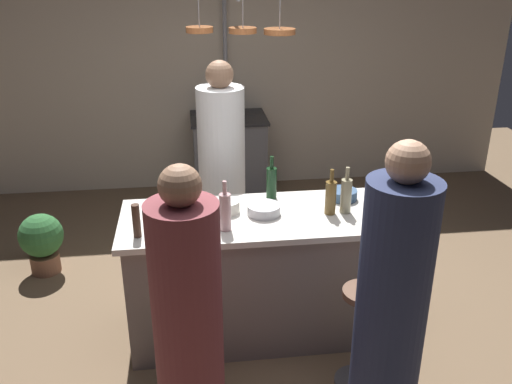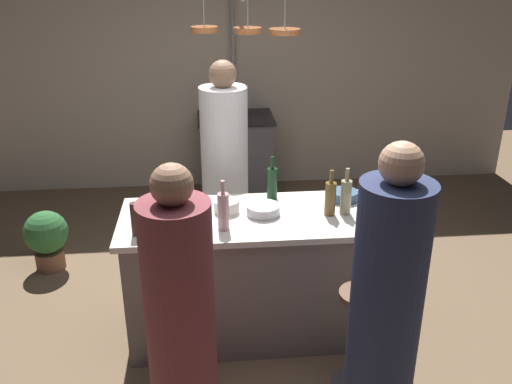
% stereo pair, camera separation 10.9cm
% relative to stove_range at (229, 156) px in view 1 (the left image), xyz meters
% --- Properties ---
extents(ground_plane, '(9.00, 9.00, 0.00)m').
position_rel_stove_range_xyz_m(ground_plane, '(0.00, -2.45, -0.45)').
color(ground_plane, brown).
extents(back_wall, '(6.40, 0.16, 2.60)m').
position_rel_stove_range_xyz_m(back_wall, '(0.00, 0.40, 0.85)').
color(back_wall, '#BCAD99').
rests_on(back_wall, ground_plane).
extents(kitchen_island, '(1.80, 0.72, 0.90)m').
position_rel_stove_range_xyz_m(kitchen_island, '(0.00, -2.45, 0.01)').
color(kitchen_island, slate).
rests_on(kitchen_island, ground_plane).
extents(stove_range, '(0.80, 0.64, 0.89)m').
position_rel_stove_range_xyz_m(stove_range, '(0.00, 0.00, 0.00)').
color(stove_range, '#47474C').
rests_on(stove_range, ground_plane).
extents(chef, '(0.37, 0.37, 1.75)m').
position_rel_stove_range_xyz_m(chef, '(-0.18, -1.56, 0.37)').
color(chef, white).
rests_on(chef, ground_plane).
extents(bar_stool_left, '(0.28, 0.28, 0.68)m').
position_rel_stove_range_xyz_m(bar_stool_left, '(-0.53, -3.07, -0.07)').
color(bar_stool_left, '#4C4C51').
rests_on(bar_stool_left, ground_plane).
extents(guest_left, '(0.34, 0.34, 1.63)m').
position_rel_stove_range_xyz_m(guest_left, '(-0.48, -3.42, 0.31)').
color(guest_left, brown).
rests_on(guest_left, ground_plane).
extents(bar_stool_right, '(0.28, 0.28, 0.68)m').
position_rel_stove_range_xyz_m(bar_stool_right, '(0.53, -3.07, -0.07)').
color(bar_stool_right, '#4C4C51').
rests_on(bar_stool_right, ground_plane).
extents(guest_right, '(0.36, 0.36, 1.71)m').
position_rel_stove_range_xyz_m(guest_right, '(0.54, -3.45, 0.34)').
color(guest_right, '#262D4C').
rests_on(guest_right, ground_plane).
extents(overhead_pot_rack, '(0.89, 1.50, 2.17)m').
position_rel_stove_range_xyz_m(overhead_pot_rack, '(0.04, -0.59, 1.24)').
color(overhead_pot_rack, gray).
rests_on(overhead_pot_rack, ground_plane).
extents(potted_plant, '(0.36, 0.36, 0.52)m').
position_rel_stove_range_xyz_m(potted_plant, '(-1.67, -1.44, -0.15)').
color(potted_plant, brown).
rests_on(potted_plant, ground_plane).
extents(pepper_mill, '(0.05, 0.05, 0.21)m').
position_rel_stove_range_xyz_m(pepper_mill, '(-0.76, -2.65, 0.56)').
color(pepper_mill, '#382319').
rests_on(pepper_mill, kitchen_island).
extents(wine_bottle_dark, '(0.07, 0.07, 0.33)m').
position_rel_stove_range_xyz_m(wine_bottle_dark, '(-0.48, -2.59, 0.58)').
color(wine_bottle_dark, black).
rests_on(wine_bottle_dark, kitchen_island).
extents(wine_bottle_red, '(0.07, 0.07, 0.31)m').
position_rel_stove_range_xyz_m(wine_bottle_red, '(0.12, -2.19, 0.57)').
color(wine_bottle_red, '#143319').
rests_on(wine_bottle_red, kitchen_island).
extents(wine_bottle_white, '(0.07, 0.07, 0.31)m').
position_rel_stove_range_xyz_m(wine_bottle_white, '(0.57, -2.48, 0.57)').
color(wine_bottle_white, gray).
rests_on(wine_bottle_white, kitchen_island).
extents(wine_bottle_amber, '(0.07, 0.07, 0.31)m').
position_rel_stove_range_xyz_m(wine_bottle_amber, '(0.46, -2.48, 0.57)').
color(wine_bottle_amber, brown).
rests_on(wine_bottle_amber, kitchen_island).
extents(wine_bottle_rose, '(0.07, 0.07, 0.32)m').
position_rel_stove_range_xyz_m(wine_bottle_rose, '(-0.23, -2.63, 0.58)').
color(wine_bottle_rose, '#B78C8E').
rests_on(wine_bottle_rose, kitchen_island).
extents(wine_glass_by_chef, '(0.07, 0.07, 0.15)m').
position_rel_stove_range_xyz_m(wine_glass_by_chef, '(-0.59, -2.38, 0.56)').
color(wine_glass_by_chef, silver).
rests_on(wine_glass_by_chef, kitchen_island).
extents(wine_glass_near_left_guest, '(0.07, 0.07, 0.15)m').
position_rel_stove_range_xyz_m(wine_glass_near_left_guest, '(0.69, -2.67, 0.56)').
color(wine_glass_near_left_guest, silver).
rests_on(wine_glass_near_left_guest, kitchen_island).
extents(mixing_bowl_ceramic, '(0.17, 0.17, 0.08)m').
position_rel_stove_range_xyz_m(mixing_bowl_ceramic, '(-0.20, -2.38, 0.49)').
color(mixing_bowl_ceramic, silver).
rests_on(mixing_bowl_ceramic, kitchen_island).
extents(mixing_bowl_steel, '(0.22, 0.22, 0.06)m').
position_rel_stove_range_xyz_m(mixing_bowl_steel, '(0.03, -2.44, 0.49)').
color(mixing_bowl_steel, '#B7B7BC').
rests_on(mixing_bowl_steel, kitchen_island).
extents(mixing_bowl_blue, '(0.20, 0.20, 0.07)m').
position_rel_stove_range_xyz_m(mixing_bowl_blue, '(0.61, -2.27, 0.49)').
color(mixing_bowl_blue, '#334C6B').
rests_on(mixing_bowl_blue, kitchen_island).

